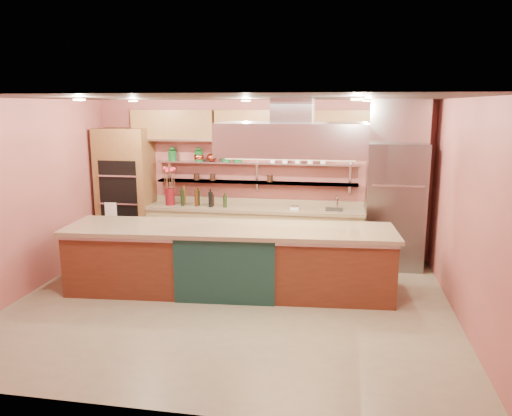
% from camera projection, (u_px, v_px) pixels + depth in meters
% --- Properties ---
extents(floor, '(6.00, 5.00, 0.02)m').
position_uv_depth(floor, '(230.00, 305.00, 6.90)').
color(floor, gray).
rests_on(floor, ground).
extents(ceiling, '(6.00, 5.00, 0.02)m').
position_uv_depth(ceiling, '(228.00, 98.00, 6.33)').
color(ceiling, black).
rests_on(ceiling, wall_back).
extents(wall_back, '(6.00, 0.04, 2.80)m').
position_uv_depth(wall_back, '(260.00, 179.00, 9.02)').
color(wall_back, '#A7544E').
rests_on(wall_back, floor).
extents(wall_front, '(6.00, 0.04, 2.80)m').
position_uv_depth(wall_front, '(162.00, 263.00, 4.20)').
color(wall_front, '#A7544E').
rests_on(wall_front, floor).
extents(wall_left, '(0.04, 5.00, 2.80)m').
position_uv_depth(wall_left, '(24.00, 198.00, 7.12)').
color(wall_left, '#A7544E').
rests_on(wall_left, floor).
extents(wall_right, '(0.04, 5.00, 2.80)m').
position_uv_depth(wall_right, '(468.00, 214.00, 6.11)').
color(wall_right, '#A7544E').
rests_on(wall_right, floor).
extents(oven_stack, '(0.95, 0.64, 2.30)m').
position_uv_depth(oven_stack, '(126.00, 191.00, 9.18)').
color(oven_stack, brown).
rests_on(oven_stack, floor).
extents(refrigerator, '(0.95, 0.72, 2.10)m').
position_uv_depth(refrigerator, '(395.00, 206.00, 8.35)').
color(refrigerator, slate).
rests_on(refrigerator, floor).
extents(back_counter, '(3.84, 0.64, 0.93)m').
position_uv_depth(back_counter, '(254.00, 233.00, 8.93)').
color(back_counter, tan).
rests_on(back_counter, floor).
extents(wall_shelf_lower, '(3.60, 0.26, 0.03)m').
position_uv_depth(wall_shelf_lower, '(256.00, 182.00, 8.92)').
color(wall_shelf_lower, silver).
rests_on(wall_shelf_lower, wall_back).
extents(wall_shelf_upper, '(3.60, 0.26, 0.03)m').
position_uv_depth(wall_shelf_upper, '(256.00, 163.00, 8.85)').
color(wall_shelf_upper, silver).
rests_on(wall_shelf_upper, wall_back).
extents(upper_cabinets, '(4.60, 0.36, 0.55)m').
position_uv_depth(upper_cabinets, '(258.00, 126.00, 8.66)').
color(upper_cabinets, brown).
rests_on(upper_cabinets, wall_back).
extents(range_hood, '(2.00, 1.00, 0.45)m').
position_uv_depth(range_hood, '(292.00, 139.00, 6.80)').
color(range_hood, silver).
rests_on(range_hood, ceiling).
extents(ceiling_downlights, '(4.00, 2.80, 0.02)m').
position_uv_depth(ceiling_downlights, '(231.00, 100.00, 6.53)').
color(ceiling_downlights, '#FFE5A5').
rests_on(ceiling_downlights, ceiling).
extents(island, '(4.73, 1.36, 0.97)m').
position_uv_depth(island, '(229.00, 259.00, 7.31)').
color(island, '#5E2C1B').
rests_on(island, floor).
extents(flower_vase, '(0.22, 0.22, 0.30)m').
position_uv_depth(flower_vase, '(170.00, 197.00, 9.02)').
color(flower_vase, '#5F0E15').
rests_on(flower_vase, back_counter).
extents(oil_bottle_cluster, '(0.91, 0.28, 0.29)m').
position_uv_depth(oil_bottle_cluster, '(204.00, 198.00, 8.91)').
color(oil_bottle_cluster, black).
rests_on(oil_bottle_cluster, back_counter).
extents(kitchen_scale, '(0.16, 0.13, 0.08)m').
position_uv_depth(kitchen_scale, '(295.00, 207.00, 8.66)').
color(kitchen_scale, white).
rests_on(kitchen_scale, back_counter).
extents(bar_faucet, '(0.04, 0.04, 0.24)m').
position_uv_depth(bar_faucet, '(337.00, 203.00, 8.62)').
color(bar_faucet, silver).
rests_on(bar_faucet, back_counter).
extents(copper_kettle, '(0.21, 0.21, 0.15)m').
position_uv_depth(copper_kettle, '(212.00, 157.00, 8.97)').
color(copper_kettle, '#BB452B').
rests_on(copper_kettle, wall_shelf_upper).
extents(green_canister, '(0.18, 0.18, 0.17)m').
position_uv_depth(green_canister, '(238.00, 157.00, 8.88)').
color(green_canister, '#0F4A1D').
rests_on(green_canister, wall_shelf_upper).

